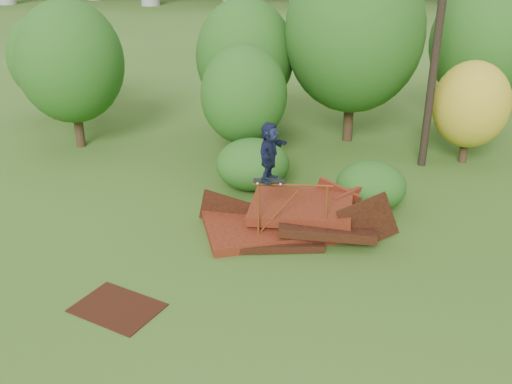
# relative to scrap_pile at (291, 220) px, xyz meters

# --- Properties ---
(ground) EXTENTS (240.00, 240.00, 0.00)m
(ground) POSITION_rel_scrap_pile_xyz_m (-0.14, -2.85, -0.37)
(ground) COLOR #2D5116
(ground) RESTS_ON ground
(scrap_pile) EXTENTS (5.69, 3.26, 1.82)m
(scrap_pile) POSITION_rel_scrap_pile_xyz_m (0.00, 0.00, 0.00)
(scrap_pile) COLOR #40130B
(scrap_pile) RESTS_ON ground
(grind_rail) EXTENTS (2.09, 0.07, 1.81)m
(grind_rail) POSITION_rel_scrap_pile_xyz_m (0.01, -0.72, 0.87)
(grind_rail) COLOR #6D3211
(grind_rail) RESTS_ON ground
(skateboard) EXTENTS (0.83, 0.22, 0.09)m
(skateboard) POSITION_rel_scrap_pile_xyz_m (-0.60, -0.72, 1.50)
(skateboard) COLOR black
(skateboard) RESTS_ON grind_rail
(skater) EXTENTS (0.90, 1.53, 1.57)m
(skater) POSITION_rel_scrap_pile_xyz_m (-0.60, -0.72, 2.30)
(skater) COLOR #171C3A
(skater) RESTS_ON skateboard
(flat_plate) EXTENTS (2.27, 2.01, 0.03)m
(flat_plate) POSITION_rel_scrap_pile_xyz_m (-3.85, -3.95, -0.36)
(flat_plate) COLOR black
(flat_plate) RESTS_ON ground
(tree_0) EXTENTS (4.02, 4.02, 5.67)m
(tree_0) POSITION_rel_scrap_pile_xyz_m (-8.53, 6.67, 2.98)
(tree_0) COLOR black
(tree_0) RESTS_ON ground
(tree_1) EXTENTS (3.99, 3.99, 5.55)m
(tree_1) POSITION_rel_scrap_pile_xyz_m (-2.11, 8.84, 2.88)
(tree_1) COLOR black
(tree_1) RESTS_ON ground
(tree_2) EXTENTS (3.08, 3.08, 4.34)m
(tree_2) POSITION_rel_scrap_pile_xyz_m (-1.83, 5.35, 2.19)
(tree_2) COLOR black
(tree_2) RESTS_ON ground
(tree_3) EXTENTS (5.33, 5.33, 7.39)m
(tree_3) POSITION_rel_scrap_pile_xyz_m (2.15, 8.20, 3.95)
(tree_3) COLOR black
(tree_3) RESTS_ON ground
(tree_4) EXTENTS (2.72, 2.72, 3.75)m
(tree_4) POSITION_rel_scrap_pile_xyz_m (6.27, 6.03, 1.81)
(tree_4) COLOR black
(tree_4) RESTS_ON ground
(tree_5) EXTENTS (4.42, 4.42, 6.21)m
(tree_5) POSITION_rel_scrap_pile_xyz_m (7.68, 10.22, 3.29)
(tree_5) COLOR black
(tree_5) RESTS_ON ground
(tree_6) EXTENTS (3.40, 3.40, 4.75)m
(tree_6) POSITION_rel_scrap_pile_xyz_m (-11.02, 10.27, 2.42)
(tree_6) COLOR black
(tree_6) RESTS_ON ground
(shrub_left) EXTENTS (2.43, 2.24, 1.68)m
(shrub_left) POSITION_rel_scrap_pile_xyz_m (-1.34, 3.05, 0.47)
(shrub_left) COLOR #265416
(shrub_left) RESTS_ON ground
(shrub_right) EXTENTS (2.14, 1.96, 1.51)m
(shrub_right) POSITION_rel_scrap_pile_xyz_m (2.38, 1.73, 0.38)
(shrub_right) COLOR #265416
(shrub_right) RESTS_ON ground
(utility_pole) EXTENTS (1.40, 0.28, 9.74)m
(utility_pole) POSITION_rel_scrap_pile_xyz_m (4.69, 5.59, 4.57)
(utility_pole) COLOR black
(utility_pole) RESTS_ON ground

